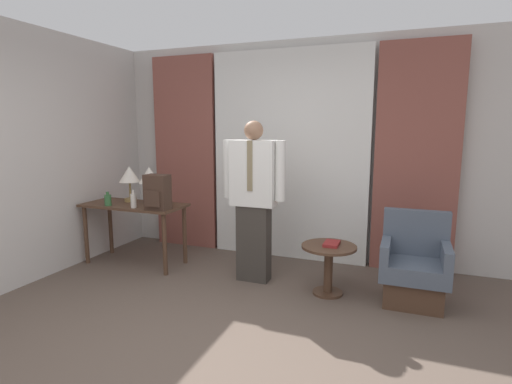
{
  "coord_description": "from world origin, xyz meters",
  "views": [
    {
      "loc": [
        1.38,
        -2.11,
        1.66
      ],
      "look_at": [
        -0.04,
        1.62,
        1.0
      ],
      "focal_mm": 28.0,
      "sensor_mm": 36.0,
      "label": 1
    }
  ],
  "objects_px": {
    "table_lamp_right": "(149,177)",
    "bottle_near_edge": "(133,200)",
    "table_lamp_left": "(129,176)",
    "book": "(332,244)",
    "desk": "(134,213)",
    "side_table": "(329,261)",
    "armchair": "(414,269)",
    "person": "(254,196)",
    "backpack": "(157,192)",
    "bottle_by_lamp": "(108,200)"
  },
  "relations": [
    {
      "from": "table_lamp_right",
      "to": "bottle_near_edge",
      "type": "height_order",
      "value": "table_lamp_right"
    },
    {
      "from": "table_lamp_left",
      "to": "book",
      "type": "distance_m",
      "value": 2.6
    },
    {
      "from": "desk",
      "to": "side_table",
      "type": "xyz_separation_m",
      "value": [
        2.37,
        -0.08,
        -0.29
      ]
    },
    {
      "from": "armchair",
      "to": "side_table",
      "type": "relative_size",
      "value": 1.59
    },
    {
      "from": "desk",
      "to": "table_lamp_left",
      "type": "relative_size",
      "value": 2.83
    },
    {
      "from": "table_lamp_right",
      "to": "book",
      "type": "relative_size",
      "value": 1.99
    },
    {
      "from": "person",
      "to": "side_table",
      "type": "relative_size",
      "value": 3.18
    },
    {
      "from": "table_lamp_left",
      "to": "backpack",
      "type": "bearing_deg",
      "value": -26.11
    },
    {
      "from": "table_lamp_right",
      "to": "person",
      "type": "relative_size",
      "value": 0.26
    },
    {
      "from": "table_lamp_left",
      "to": "book",
      "type": "relative_size",
      "value": 1.99
    },
    {
      "from": "desk",
      "to": "table_lamp_right",
      "type": "xyz_separation_m",
      "value": [
        0.15,
        0.13,
        0.43
      ]
    },
    {
      "from": "bottle_near_edge",
      "to": "desk",
      "type": "bearing_deg",
      "value": 127.81
    },
    {
      "from": "table_lamp_right",
      "to": "person",
      "type": "distance_m",
      "value": 1.41
    },
    {
      "from": "table_lamp_right",
      "to": "book",
      "type": "height_order",
      "value": "table_lamp_right"
    },
    {
      "from": "backpack",
      "to": "book",
      "type": "relative_size",
      "value": 1.78
    },
    {
      "from": "table_lamp_right",
      "to": "armchair",
      "type": "bearing_deg",
      "value": -2.04
    },
    {
      "from": "table_lamp_left",
      "to": "bottle_near_edge",
      "type": "xyz_separation_m",
      "value": [
        0.29,
        -0.31,
        -0.23
      ]
    },
    {
      "from": "table_lamp_left",
      "to": "desk",
      "type": "bearing_deg",
      "value": -41.39
    },
    {
      "from": "armchair",
      "to": "book",
      "type": "bearing_deg",
      "value": -174.21
    },
    {
      "from": "bottle_near_edge",
      "to": "armchair",
      "type": "xyz_separation_m",
      "value": [
        3.02,
        0.21,
        -0.5
      ]
    },
    {
      "from": "bottle_by_lamp",
      "to": "armchair",
      "type": "distance_m",
      "value": 3.42
    },
    {
      "from": "armchair",
      "to": "book",
      "type": "relative_size",
      "value": 3.91
    },
    {
      "from": "backpack",
      "to": "side_table",
      "type": "height_order",
      "value": "backpack"
    },
    {
      "from": "desk",
      "to": "book",
      "type": "xyz_separation_m",
      "value": [
        2.39,
        -0.06,
        -0.11
      ]
    },
    {
      "from": "table_lamp_left",
      "to": "backpack",
      "type": "height_order",
      "value": "table_lamp_left"
    },
    {
      "from": "table_lamp_right",
      "to": "bottle_by_lamp",
      "type": "bearing_deg",
      "value": -139.48
    },
    {
      "from": "table_lamp_left",
      "to": "armchair",
      "type": "xyz_separation_m",
      "value": [
        3.31,
        -0.11,
        -0.73
      ]
    },
    {
      "from": "person",
      "to": "bottle_by_lamp",
      "type": "bearing_deg",
      "value": -173.64
    },
    {
      "from": "bottle_near_edge",
      "to": "backpack",
      "type": "distance_m",
      "value": 0.33
    },
    {
      "from": "backpack",
      "to": "desk",
      "type": "bearing_deg",
      "value": 159.95
    },
    {
      "from": "backpack",
      "to": "armchair",
      "type": "xyz_separation_m",
      "value": [
        2.7,
        0.19,
        -0.61
      ]
    },
    {
      "from": "backpack",
      "to": "armchair",
      "type": "distance_m",
      "value": 2.78
    },
    {
      "from": "side_table",
      "to": "backpack",
      "type": "bearing_deg",
      "value": -177.35
    },
    {
      "from": "side_table",
      "to": "book",
      "type": "distance_m",
      "value": 0.18
    },
    {
      "from": "desk",
      "to": "armchair",
      "type": "distance_m",
      "value": 3.17
    },
    {
      "from": "desk",
      "to": "table_lamp_left",
      "type": "xyz_separation_m",
      "value": [
        -0.15,
        0.13,
        0.43
      ]
    },
    {
      "from": "bottle_by_lamp",
      "to": "person",
      "type": "bearing_deg",
      "value": 6.36
    },
    {
      "from": "bottle_by_lamp",
      "to": "person",
      "type": "height_order",
      "value": "person"
    },
    {
      "from": "bottle_by_lamp",
      "to": "backpack",
      "type": "relative_size",
      "value": 0.42
    },
    {
      "from": "table_lamp_right",
      "to": "backpack",
      "type": "relative_size",
      "value": 1.12
    },
    {
      "from": "side_table",
      "to": "book",
      "type": "bearing_deg",
      "value": 44.33
    },
    {
      "from": "bottle_by_lamp",
      "to": "backpack",
      "type": "bearing_deg",
      "value": 1.62
    },
    {
      "from": "armchair",
      "to": "side_table",
      "type": "bearing_deg",
      "value": -172.89
    },
    {
      "from": "table_lamp_left",
      "to": "bottle_by_lamp",
      "type": "xyz_separation_m",
      "value": [
        -0.08,
        -0.31,
        -0.25
      ]
    },
    {
      "from": "desk",
      "to": "backpack",
      "type": "bearing_deg",
      "value": -20.05
    },
    {
      "from": "table_lamp_right",
      "to": "backpack",
      "type": "xyz_separation_m",
      "value": [
        0.31,
        -0.29,
        -0.13
      ]
    },
    {
      "from": "backpack",
      "to": "armchair",
      "type": "height_order",
      "value": "backpack"
    },
    {
      "from": "table_lamp_left",
      "to": "book",
      "type": "xyz_separation_m",
      "value": [
        2.54,
        -0.19,
        -0.54
      ]
    },
    {
      "from": "bottle_by_lamp",
      "to": "side_table",
      "type": "bearing_deg",
      "value": 2.38
    },
    {
      "from": "table_lamp_left",
      "to": "person",
      "type": "bearing_deg",
      "value": -3.99
    }
  ]
}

